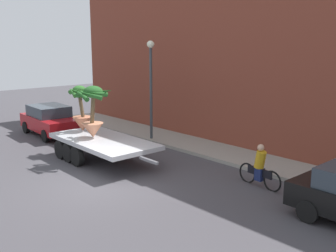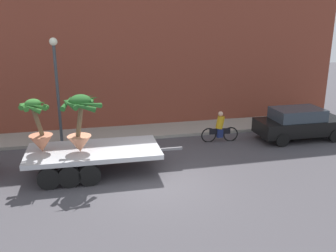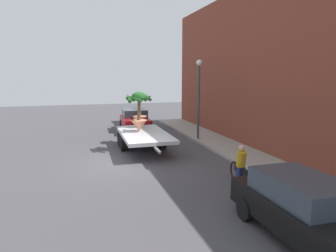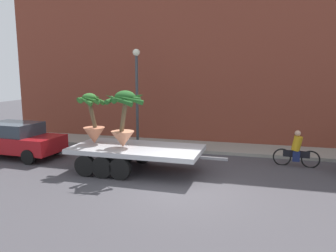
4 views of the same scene
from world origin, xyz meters
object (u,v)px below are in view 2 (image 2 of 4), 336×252
(potted_palm_middle, at_px, (80,121))
(cyclist, at_px, (220,128))
(parked_car, at_px, (299,123))
(street_lamp, at_px, (56,77))
(potted_palm_rear, at_px, (39,129))
(flatbed_trailer, at_px, (88,155))

(potted_palm_middle, distance_m, cyclist, 7.16)
(parked_car, distance_m, street_lamp, 11.82)
(potted_palm_rear, bearing_deg, potted_palm_middle, -12.46)
(potted_palm_middle, xyz_separation_m, parked_car, (10.47, 1.97, -1.34))
(potted_palm_rear, bearing_deg, street_lamp, 80.79)
(potted_palm_middle, relative_size, cyclist, 1.19)
(flatbed_trailer, xyz_separation_m, potted_palm_middle, (-0.19, -0.18, 1.41))
(flatbed_trailer, height_order, cyclist, cyclist)
(flatbed_trailer, relative_size, potted_palm_middle, 2.77)
(flatbed_trailer, relative_size, street_lamp, 1.26)
(flatbed_trailer, height_order, potted_palm_middle, potted_palm_middle)
(flatbed_trailer, xyz_separation_m, cyclist, (6.34, 2.35, -0.09))
(street_lamp, bearing_deg, cyclist, -10.46)
(potted_palm_rear, height_order, parked_car, potted_palm_rear)
(potted_palm_middle, height_order, cyclist, potted_palm_middle)
(cyclist, distance_m, street_lamp, 8.02)
(street_lamp, bearing_deg, potted_palm_rear, -99.21)
(flatbed_trailer, relative_size, cyclist, 3.30)
(flatbed_trailer, height_order, parked_car, parked_car)
(potted_palm_middle, distance_m, street_lamp, 4.16)
(flatbed_trailer, bearing_deg, potted_palm_middle, -136.63)
(parked_car, relative_size, street_lamp, 0.90)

